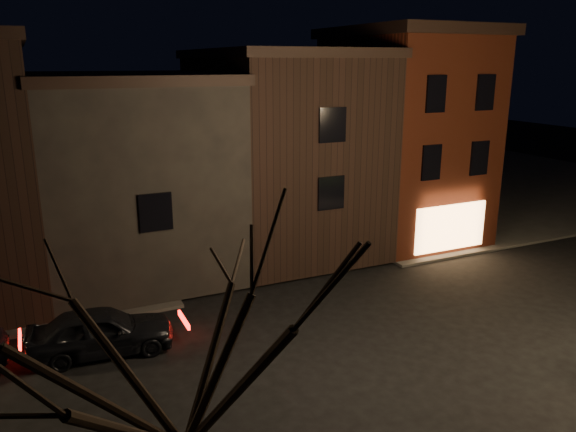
# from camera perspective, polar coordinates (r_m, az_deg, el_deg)

# --- Properties ---
(ground) EXTENTS (120.00, 120.00, 0.00)m
(ground) POSITION_cam_1_polar(r_m,az_deg,el_deg) (19.47, 8.23, -12.21)
(ground) COLOR black
(ground) RESTS_ON ground
(sidewalk_far_right) EXTENTS (30.00, 30.00, 0.12)m
(sidewalk_far_right) POSITION_cam_1_polar(r_m,az_deg,el_deg) (46.23, 15.62, 3.75)
(sidewalk_far_right) COLOR #2D2B28
(sidewalk_far_right) RESTS_ON ground
(corner_building) EXTENTS (6.50, 8.50, 10.50)m
(corner_building) POSITION_cam_1_polar(r_m,az_deg,el_deg) (29.85, 11.68, 8.24)
(corner_building) COLOR #49190D
(corner_building) RESTS_ON ground
(row_building_a) EXTENTS (7.30, 10.30, 9.40)m
(row_building_a) POSITION_cam_1_polar(r_m,az_deg,el_deg) (27.53, -0.72, 6.78)
(row_building_a) COLOR black
(row_building_a) RESTS_ON ground
(row_building_b) EXTENTS (7.80, 10.30, 8.40)m
(row_building_b) POSITION_cam_1_polar(r_m,az_deg,el_deg) (25.55, -15.76, 4.38)
(row_building_b) COLOR black
(row_building_b) RESTS_ON ground
(bare_tree_left) EXTENTS (5.60, 5.60, 7.50)m
(bare_tree_left) POSITION_cam_1_polar(r_m,az_deg,el_deg) (8.30, -11.14, -10.23)
(bare_tree_left) COLOR black
(bare_tree_left) RESTS_ON sidewalk_near_left
(parked_car_a) EXTENTS (4.61, 2.22, 1.52)m
(parked_car_a) POSITION_cam_1_polar(r_m,az_deg,el_deg) (19.03, -18.45, -11.03)
(parked_car_a) COLOR black
(parked_car_a) RESTS_ON ground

